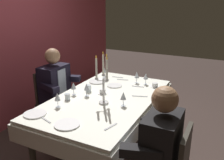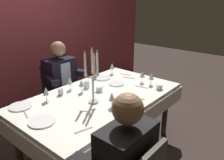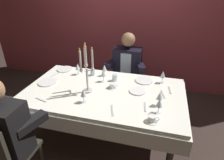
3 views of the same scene
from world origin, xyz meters
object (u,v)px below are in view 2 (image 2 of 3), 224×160
(wine_glass_4, at_px, (81,83))
(wine_glass_3, at_px, (112,66))
(dinner_plate_1, at_px, (102,78))
(wine_glass_2, at_px, (46,92))
(water_tumbler_0, at_px, (87,84))
(dining_table, at_px, (100,105))
(water_tumbler_1, at_px, (61,92))
(coffee_cup_0, at_px, (99,89))
(dinner_plate_2, at_px, (42,121))
(dinner_plate_3, at_px, (117,84))
(seated_diner_0, at_px, (127,160))
(candelabra, at_px, (93,79))
(wine_glass_1, at_px, (70,81))
(coffee_cup_1, at_px, (159,87))
(wine_glass_6, at_px, (142,74))
(seated_diner_1, at_px, (60,77))
(dinner_plate_0, at_px, (20,106))
(wine_glass_5, at_px, (112,97))
(wine_glass_0, at_px, (151,77))

(wine_glass_4, bearing_deg, wine_glass_3, 12.18)
(dinner_plate_1, distance_m, wine_glass_2, 0.93)
(water_tumbler_0, bearing_deg, wine_glass_2, 174.52)
(dining_table, bearing_deg, water_tumbler_1, 127.07)
(wine_glass_2, relative_size, coffee_cup_0, 1.24)
(dinner_plate_2, bearing_deg, wine_glass_4, 17.57)
(dinner_plate_3, distance_m, seated_diner_0, 1.44)
(water_tumbler_1, bearing_deg, candelabra, -77.22)
(wine_glass_1, distance_m, water_tumbler_0, 0.22)
(water_tumbler_0, height_order, coffee_cup_1, water_tumbler_0)
(candelabra, xyz_separation_m, wine_glass_6, (0.83, -0.08, -0.15))
(seated_diner_1, bearing_deg, wine_glass_3, -42.21)
(dinner_plate_3, distance_m, water_tumbler_1, 0.73)
(dining_table, distance_m, dinner_plate_3, 0.43)
(candelabra, height_order, wine_glass_1, candelabra)
(coffee_cup_1, xyz_separation_m, seated_diner_0, (-1.28, -0.46, -0.03))
(water_tumbler_1, relative_size, coffee_cup_0, 0.58)
(dinner_plate_2, xyz_separation_m, wine_glass_4, (0.69, 0.22, 0.11))
(dinner_plate_0, height_order, wine_glass_2, wine_glass_2)
(dinner_plate_0, distance_m, seated_diner_0, 1.32)
(dinner_plate_3, bearing_deg, water_tumbler_0, 148.76)
(coffee_cup_1, bearing_deg, wine_glass_4, 136.22)
(dining_table, xyz_separation_m, wine_glass_1, (-0.11, 0.39, 0.24))
(wine_glass_5, bearing_deg, dinner_plate_0, 129.82)
(seated_diner_0, distance_m, seated_diner_1, 1.94)
(dinner_plate_0, distance_m, seated_diner_1, 0.97)
(wine_glass_5, bearing_deg, coffee_cup_0, 60.00)
(wine_glass_3, relative_size, wine_glass_5, 1.00)
(dinner_plate_2, distance_m, seated_diner_1, 1.25)
(dinner_plate_3, bearing_deg, seated_diner_0, -138.09)
(candelabra, distance_m, coffee_cup_0, 0.39)
(water_tumbler_0, xyz_separation_m, seated_diner_1, (0.05, 0.60, -0.05))
(dinner_plate_2, xyz_separation_m, seated_diner_1, (0.88, 0.88, -0.01))
(dinner_plate_2, bearing_deg, seated_diner_1, 44.97)
(wine_glass_2, distance_m, seated_diner_1, 0.82)
(dinner_plate_3, distance_m, wine_glass_4, 0.51)
(water_tumbler_0, bearing_deg, dining_table, -102.86)
(wine_glass_6, xyz_separation_m, seated_diner_0, (-1.33, -0.74, -0.12))
(seated_diner_0, bearing_deg, dinner_plate_1, 48.39)
(wine_glass_4, xyz_separation_m, seated_diner_1, (0.19, 0.66, -0.12))
(wine_glass_3, xyz_separation_m, wine_glass_6, (-0.02, -0.53, -0.00))
(dinner_plate_3, height_order, wine_glass_0, wine_glass_0)
(candelabra, xyz_separation_m, wine_glass_5, (0.04, -0.22, -0.15))
(candelabra, bearing_deg, wine_glass_3, 28.12)
(wine_glass_6, bearing_deg, seated_diner_1, 117.56)
(wine_glass_5, relative_size, seated_diner_1, 0.13)
(dining_table, relative_size, coffee_cup_1, 14.70)
(wine_glass_2, distance_m, wine_glass_3, 1.16)
(dining_table, bearing_deg, wine_glass_6, -12.53)
(water_tumbler_1, bearing_deg, seated_diner_1, 53.20)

